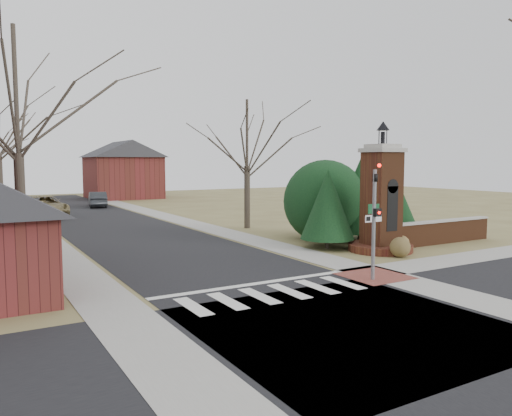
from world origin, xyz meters
TOP-DOWN VIEW (x-y plane):
  - ground at (0.00, 0.00)m, footprint 120.00×120.00m
  - main_street at (0.00, 22.00)m, footprint 8.00×70.00m
  - cross_street at (0.00, -3.00)m, footprint 120.00×8.00m
  - crosswalk_zone at (0.00, 0.80)m, footprint 8.00×2.20m
  - stop_bar at (0.00, 2.30)m, footprint 8.00×0.35m
  - sidewalk_right_main at (5.20, 22.00)m, footprint 2.00×60.00m
  - sidewalk_left at (-5.20, 22.00)m, footprint 2.00×60.00m
  - curb_apron at (4.80, 1.00)m, footprint 2.40×2.40m
  - traffic_signal_pole at (4.30, 0.57)m, footprint 0.28×0.41m
  - sign_post at (5.59, 1.99)m, footprint 0.90×0.07m
  - brick_gate_monument at (9.00, 4.99)m, footprint 3.20×3.20m
  - brick_garden_wall at (13.50, 5.00)m, footprint 7.50×0.50m
  - house_distant_right at (7.99, 47.99)m, footprint 8.80×8.80m
  - evergreen_near at (7.20, 7.00)m, footprint 2.80×2.80m
  - evergreen_mid at (10.50, 8.20)m, footprint 3.40×3.40m
  - evergreen_far at (12.50, 7.20)m, footprint 2.40×2.40m
  - evergreen_mass at (9.00, 9.50)m, footprint 4.80×4.80m
  - bare_tree_0 at (-7.00, 9.00)m, footprint 8.05×8.05m
  - bare_tree_3 at (7.50, 16.00)m, footprint 7.00×7.00m
  - pickup_truck at (-3.40, 30.23)m, footprint 3.44×6.41m
  - distant_car at (2.44, 37.28)m, footprint 2.32×4.76m
  - dry_shrub_left at (8.60, 3.30)m, footprint 0.96×0.96m
  - dry_shrub_right at (10.08, 4.60)m, footprint 0.76×0.76m

SIDE VIEW (x-z plane):
  - ground at x=0.00m, z-range 0.00..0.00m
  - main_street at x=0.00m, z-range 0.00..0.01m
  - cross_street at x=0.00m, z-range 0.00..0.01m
  - crosswalk_zone at x=0.00m, z-range 0.00..0.02m
  - stop_bar at x=0.00m, z-range 0.00..0.02m
  - sidewalk_right_main at x=5.20m, z-range 0.00..0.02m
  - sidewalk_left at x=-5.20m, z-range 0.00..0.02m
  - curb_apron at x=4.80m, z-range 0.00..0.02m
  - dry_shrub_right at x=10.08m, z-range 0.00..0.76m
  - dry_shrub_left at x=8.60m, z-range 0.00..0.96m
  - brick_garden_wall at x=13.50m, z-range 0.01..1.31m
  - distant_car at x=2.44m, z-range 0.00..1.50m
  - pickup_truck at x=-3.40m, z-range 0.00..1.71m
  - evergreen_far at x=12.50m, z-range 0.25..3.55m
  - sign_post at x=5.59m, z-range 0.57..3.32m
  - brick_gate_monument at x=9.00m, z-range -1.07..5.40m
  - evergreen_near at x=7.20m, z-range 0.25..4.35m
  - evergreen_mass at x=9.00m, z-range 0.00..4.80m
  - traffic_signal_pole at x=4.30m, z-range 0.34..4.84m
  - evergreen_mid at x=10.50m, z-range 0.25..4.95m
  - house_distant_right at x=7.99m, z-range 0.00..7.30m
  - bare_tree_3 at x=7.50m, z-range 1.84..11.54m
  - bare_tree_0 at x=-7.00m, z-range 2.12..13.27m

